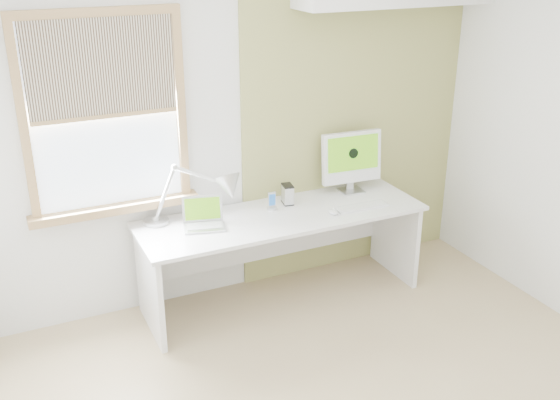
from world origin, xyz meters
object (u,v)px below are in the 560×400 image
desk (279,234)px  external_drive (288,194)px  desk_lamp (216,191)px  laptop (203,219)px  imac (352,158)px

desk → external_drive: size_ratio=14.07×
desk_lamp → laptop: (-0.11, -0.04, -0.18)m
laptop → external_drive: 0.74m
external_drive → laptop: bearing=-171.1°
laptop → desk: bearing=0.1°
desk_lamp → external_drive: 0.64m
desk_lamp → laptop: bearing=-161.7°
laptop → desk_lamp: bearing=18.3°
desk → imac: bearing=11.3°
desk → external_drive: 0.32m
desk → laptop: 0.65m
desk → imac: 0.87m
external_drive → imac: (0.59, 0.03, 0.20)m
desk_lamp → external_drive: size_ratio=4.78×
desk → desk_lamp: size_ratio=2.94×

